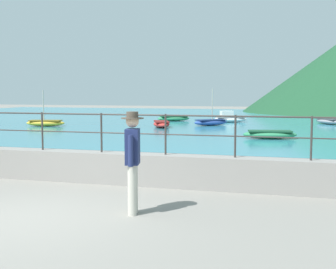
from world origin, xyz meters
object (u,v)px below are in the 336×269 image
boat_6 (329,121)px  boat_5 (174,118)px  boat_1 (229,118)px  person_walking (133,157)px  boat_7 (270,134)px  boat_4 (161,124)px  boat_0 (211,122)px  boat_3 (45,123)px

boat_6 → boat_5: bearing=178.4°
boat_1 → person_walking: bearing=-85.3°
boat_6 → boat_7: (-2.96, -10.38, 0.00)m
boat_4 → boat_6: (9.39, 5.46, 0.00)m
boat_1 → boat_7: (3.36, -10.53, -0.07)m
boat_0 → boat_4: bearing=-136.7°
person_walking → boat_1: size_ratio=0.71×
boat_0 → boat_7: boat_0 is taller
boat_7 → boat_4: bearing=142.6°
boat_3 → boat_0: bearing=20.0°
person_walking → boat_1: bearing=94.7°
boat_5 → boat_7: same height
boat_1 → boat_3: size_ratio=1.01×
boat_3 → boat_6: 17.54m
person_walking → boat_3: boat_3 is taller
boat_1 → boat_3: boat_3 is taller
boat_3 → person_walking: bearing=-54.9°
boat_3 → boat_7: bearing=-16.1°
boat_1 → boat_4: size_ratio=1.00×
person_walking → boat_6: 23.87m
person_walking → boat_6: (4.38, 23.45, -0.72)m
boat_1 → boat_5: (-3.94, 0.14, -0.07)m
boat_7 → boat_0: bearing=119.0°
person_walking → boat_5: (-5.88, 23.75, -0.72)m
boat_5 → boat_7: 12.93m
boat_4 → boat_6: same height
person_walking → boat_7: bearing=83.8°
boat_7 → boat_6: bearing=74.1°
boat_4 → boat_7: (6.43, -4.92, 0.00)m
boat_0 → boat_4: size_ratio=0.92×
boat_1 → boat_6: 6.32m
boat_4 → boat_5: bearing=98.6°
boat_5 → boat_6: bearing=-1.6°
boat_5 → boat_3: bearing=-131.3°
boat_4 → boat_5: size_ratio=1.01×
boat_3 → boat_4: size_ratio=0.99×
boat_6 → boat_7: same height
boat_3 → boat_5: boat_3 is taller
boat_5 → boat_7: (7.30, -10.67, 0.00)m
boat_0 → boat_7: bearing=-61.0°
boat_5 → boat_6: 10.27m
person_walking → boat_6: bearing=79.4°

